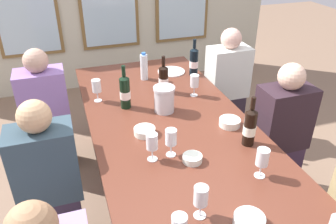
# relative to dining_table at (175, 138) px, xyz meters

# --- Properties ---
(ground_plane) EXTENTS (12.00, 12.00, 0.00)m
(ground_plane) POSITION_rel_dining_table_xyz_m (0.00, 0.00, -0.68)
(ground_plane) COLOR #816550
(dining_table) EXTENTS (1.08, 2.55, 0.74)m
(dining_table) POSITION_rel_dining_table_xyz_m (0.00, 0.00, 0.00)
(dining_table) COLOR brown
(dining_table) RESTS_ON ground
(white_plate_0) EXTENTS (0.25, 0.25, 0.01)m
(white_plate_0) POSITION_rel_dining_table_xyz_m (0.29, 0.93, 0.07)
(white_plate_0) COLOR white
(white_plate_0) RESTS_ON dining_table
(metal_pitcher) EXTENTS (0.16, 0.16, 0.19)m
(metal_pitcher) POSITION_rel_dining_table_xyz_m (0.01, 0.27, 0.16)
(metal_pitcher) COLOR silver
(metal_pitcher) RESTS_ON dining_table
(wine_bottle_0) EXTENTS (0.08, 0.08, 0.32)m
(wine_bottle_0) POSITION_rel_dining_table_xyz_m (0.37, -0.29, 0.19)
(wine_bottle_0) COLOR black
(wine_bottle_0) RESTS_ON dining_table
(wine_bottle_1) EXTENTS (0.08, 0.08, 0.30)m
(wine_bottle_1) POSITION_rel_dining_table_xyz_m (0.10, 0.57, 0.17)
(wine_bottle_1) COLOR black
(wine_bottle_1) RESTS_ON dining_table
(wine_bottle_2) EXTENTS (0.08, 0.08, 0.33)m
(wine_bottle_2) POSITION_rel_dining_table_xyz_m (-0.25, 0.41, 0.19)
(wine_bottle_2) COLOR black
(wine_bottle_2) RESTS_ON dining_table
(wine_bottle_3) EXTENTS (0.08, 0.08, 0.33)m
(wine_bottle_3) POSITION_rel_dining_table_xyz_m (0.45, 0.81, 0.19)
(wine_bottle_3) COLOR black
(wine_bottle_3) RESTS_ON dining_table
(tasting_bowl_0) EXTENTS (0.14, 0.14, 0.04)m
(tasting_bowl_0) POSITION_rel_dining_table_xyz_m (-0.21, 0.02, 0.08)
(tasting_bowl_0) COLOR white
(tasting_bowl_0) RESTS_ON dining_table
(tasting_bowl_1) EXTENTS (0.11, 0.11, 0.04)m
(tasting_bowl_1) POSITION_rel_dining_table_xyz_m (-0.02, -0.34, 0.08)
(tasting_bowl_1) COLOR white
(tasting_bowl_1) RESTS_ON dining_table
(tasting_bowl_2) EXTENTS (0.14, 0.14, 0.05)m
(tasting_bowl_2) POSITION_rel_dining_table_xyz_m (0.05, -0.86, 0.09)
(tasting_bowl_2) COLOR white
(tasting_bowl_2) RESTS_ON dining_table
(tasting_bowl_3) EXTENTS (0.14, 0.14, 0.05)m
(tasting_bowl_3) POSITION_rel_dining_table_xyz_m (0.36, -0.06, 0.09)
(tasting_bowl_3) COLOR white
(tasting_bowl_3) RESTS_ON dining_table
(water_bottle) EXTENTS (0.06, 0.06, 0.24)m
(water_bottle) POSITION_rel_dining_table_xyz_m (0.01, 0.86, 0.17)
(water_bottle) COLOR white
(water_bottle) RESTS_ON dining_table
(wine_glass_0) EXTENTS (0.07, 0.07, 0.17)m
(wine_glass_0) POSITION_rel_dining_table_xyz_m (-0.14, -0.74, 0.18)
(wine_glass_0) COLOR white
(wine_glass_0) RESTS_ON dining_table
(wine_glass_1) EXTENTS (0.07, 0.07, 0.17)m
(wine_glass_1) POSITION_rel_dining_table_xyz_m (0.30, 0.43, 0.18)
(wine_glass_1) COLOR white
(wine_glass_1) RESTS_ON dining_table
(wine_glass_2) EXTENTS (0.07, 0.07, 0.17)m
(wine_glass_2) POSITION_rel_dining_table_xyz_m (-0.43, 0.58, 0.18)
(wine_glass_2) COLOR white
(wine_glass_2) RESTS_ON dining_table
(wine_glass_4) EXTENTS (0.07, 0.07, 0.17)m
(wine_glass_4) POSITION_rel_dining_table_xyz_m (-0.23, -0.25, 0.18)
(wine_glass_4) COLOR white
(wine_glass_4) RESTS_ON dining_table
(wine_glass_8) EXTENTS (0.07, 0.07, 0.17)m
(wine_glass_8) POSITION_rel_dining_table_xyz_m (-0.12, -0.25, 0.18)
(wine_glass_8) COLOR white
(wine_glass_8) RESTS_ON dining_table
(wine_glass_9) EXTENTS (0.07, 0.07, 0.17)m
(wine_glass_9) POSITION_rel_dining_table_xyz_m (0.28, -0.58, 0.18)
(wine_glass_9) COLOR white
(wine_glass_9) RESTS_ON dining_table
(seated_person_2) EXTENTS (0.38, 0.24, 1.11)m
(seated_person_2) POSITION_rel_dining_table_xyz_m (-0.83, 0.85, -0.15)
(seated_person_2) COLOR #333744
(seated_person_2) RESTS_ON ground
(seated_person_3) EXTENTS (0.38, 0.24, 1.11)m
(seated_person_3) POSITION_rel_dining_table_xyz_m (0.83, 0.87, -0.15)
(seated_person_3) COLOR #2E2431
(seated_person_3) RESTS_ON ground
(seated_person_4) EXTENTS (0.38, 0.24, 1.11)m
(seated_person_4) POSITION_rel_dining_table_xyz_m (-0.83, -0.03, -0.15)
(seated_person_4) COLOR #342A3F
(seated_person_4) RESTS_ON ground
(seated_person_5) EXTENTS (0.38, 0.24, 1.11)m
(seated_person_5) POSITION_rel_dining_table_xyz_m (0.83, -0.02, -0.15)
(seated_person_5) COLOR #3A2740
(seated_person_5) RESTS_ON ground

